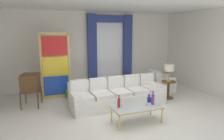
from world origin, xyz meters
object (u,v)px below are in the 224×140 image
Objects in this scene: bottle_crystal_tall at (149,99)px; vintage_tv at (30,83)px; peacock_figurine at (72,93)px; bottle_blue_decanter at (119,102)px; stained_glass_divider at (56,67)px; table_lamp_brass at (169,68)px; couch_white_long at (117,95)px; round_side_table at (168,88)px; bottle_amber_squat at (146,101)px; coffee_table at (137,108)px; bottle_ruby_flask at (153,99)px; armchair_white at (160,84)px.

vintage_tv reaches higher than bottle_crystal_tall.
bottle_crystal_tall is at bearing -52.10° from peacock_figurine.
vintage_tv is (-2.90, 1.94, 0.25)m from bottle_crystal_tall.
bottle_blue_decanter is 0.14× the size of stained_glass_divider.
table_lamp_brass is (1.42, 1.10, 0.55)m from bottle_crystal_tall.
couch_white_long is at bearing -38.79° from stained_glass_divider.
round_side_table is at bearing -18.40° from peacock_figurine.
bottle_amber_squat reaches higher than round_side_table.
peacock_figurine is at bearing 108.71° from bottle_blue_decanter.
coffee_table is 0.49m from bottle_ruby_flask.
table_lamp_brass reaches higher than round_side_table.
bottle_blue_decanter is at bearing -64.97° from stained_glass_divider.
peacock_figurine is at bearing 116.91° from coffee_table.
table_lamp_brass is (1.43, 1.30, 0.47)m from bottle_ruby_flask.
bottle_crystal_tall is 3.30m from stained_glass_divider.
stained_glass_divider is at bearing 171.76° from armchair_white.
vintage_tv is 2.36× the size of table_lamp_brass.
couch_white_long reaches higher than coffee_table.
bottle_crystal_tall is 0.22m from bottle_ruby_flask.
peacock_figurine is at bearing 141.32° from couch_white_long.
vintage_tv is 4.57m from armchair_white.
stained_glass_divider is 1.02m from peacock_figurine.
table_lamp_brass is (1.84, -0.04, 0.72)m from couch_white_long.
bottle_blue_decanter is at bearing -45.33° from vintage_tv.
bottle_amber_squat is 3.45m from vintage_tv.
couch_white_long is 2.43× the size of coffee_table.
vintage_tv reaches higher than bottle_ruby_flask.
bottle_ruby_flask is at bearing -127.79° from armchair_white.
vintage_tv reaches higher than coffee_table.
bottle_amber_squat is 3.33m from stained_glass_divider.
armchair_white reaches higher than coffee_table.
armchair_white is (1.87, 2.16, -0.24)m from bottle_amber_squat.
peacock_figurine is at bearing 176.98° from armchair_white.
vintage_tv is (-2.47, 0.80, 0.42)m from couch_white_long.
bottle_crystal_tall is at bearing -69.39° from couch_white_long.
peacock_figurine is at bearing 121.42° from bottle_amber_squat.
vintage_tv reaches higher than round_side_table.
coffee_table is 2.13× the size of table_lamp_brass.
bottle_ruby_flask is (-0.01, -0.21, 0.07)m from bottle_crystal_tall.
bottle_blue_decanter is 0.35× the size of armchair_white.
bottle_blue_decanter is (-0.47, -1.23, 0.23)m from couch_white_long.
round_side_table is (-0.23, -0.84, 0.07)m from armchair_white.
coffee_table is 3.83× the size of bottle_blue_decanter.
bottle_crystal_tall is 3.50m from vintage_tv.
bottle_ruby_flask is 1.95m from round_side_table.
stained_glass_divider is (-2.09, 2.69, 0.50)m from bottle_ruby_flask.
bottle_blue_decanter is 2.65m from table_lamp_brass.
bottle_ruby_flask reaches higher than bottle_blue_decanter.
vintage_tv reaches higher than armchair_white.
coffee_table is 2.04× the size of round_side_table.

